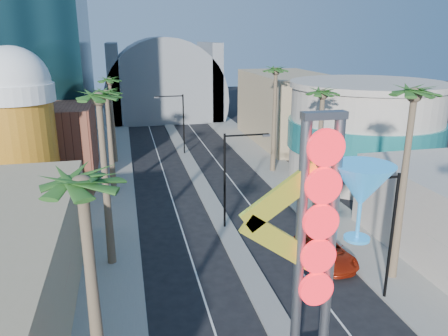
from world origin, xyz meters
TOP-DOWN VIEW (x-y plane):
  - sidewalk_west at (-9.50, 35.00)m, footprint 5.00×100.00m
  - sidewalk_east at (9.50, 35.00)m, footprint 5.00×100.00m
  - median at (0.00, 38.00)m, footprint 1.60×84.00m
  - brick_filler_west at (-16.00, 38.00)m, footprint 10.00×10.00m
  - filler_east at (16.00, 48.00)m, footprint 10.00×20.00m
  - beer_mug at (-17.00, 30.00)m, footprint 7.00×7.00m
  - turquoise_building at (18.00, 30.00)m, footprint 16.60×16.60m
  - canopy at (0.00, 72.00)m, footprint 22.00×16.00m
  - neon_sign at (0.82, 2.96)m, footprint 6.53×2.60m
  - streetlight_0 at (0.55, 20.00)m, footprint 3.79×0.25m
  - streetlight_1 at (-0.55, 44.00)m, footprint 3.79×0.25m
  - streetlight_2 at (6.72, 8.00)m, footprint 3.45×0.25m
  - palm_0 at (-9.00, 2.00)m, footprint 2.40×2.40m
  - palm_1 at (-9.00, 16.00)m, footprint 2.40×2.40m
  - palm_2 at (-9.00, 30.00)m, footprint 2.40×2.40m
  - palm_3 at (-9.00, 42.00)m, footprint 2.40×2.40m
  - palm_5 at (9.00, 10.00)m, footprint 2.40×2.40m
  - palm_6 at (9.00, 22.00)m, footprint 2.40×2.40m
  - palm_7 at (9.00, 34.00)m, footprint 2.40×2.40m
  - red_pickup at (5.66, 12.96)m, footprint 3.07×5.84m
  - pedestrian_b at (7.30, 18.50)m, footprint 0.96×0.81m

SIDE VIEW (x-z plane):
  - sidewalk_west at x=-9.50m, z-range 0.00..0.15m
  - sidewalk_east at x=9.50m, z-range 0.00..0.15m
  - median at x=0.00m, z-range 0.00..0.15m
  - red_pickup at x=5.66m, z-range 0.00..1.57m
  - pedestrian_b at x=7.30m, z-range 0.15..1.90m
  - brick_filler_west at x=-16.00m, z-range 0.00..8.00m
  - canopy at x=0.00m, z-range -6.69..15.31m
  - streetlight_2 at x=6.72m, z-range 0.83..8.83m
  - streetlight_0 at x=0.55m, z-range 0.88..8.88m
  - streetlight_1 at x=-0.55m, z-range 0.88..8.88m
  - filler_east at x=16.00m, z-range 0.00..10.00m
  - turquoise_building at x=18.00m, z-range -0.05..10.55m
  - neon_sign at x=0.82m, z-range 1.03..13.58m
  - beer_mug at x=-17.00m, z-range 0.59..15.09m
  - palm_2 at x=-9.00m, z-range 3.88..15.08m
  - palm_3 at x=-9.00m, z-range 3.88..15.08m
  - palm_0 at x=-9.00m, z-range 4.08..15.78m
  - palm_6 at x=9.00m, z-range 4.08..15.78m
  - palm_1 at x=-9.00m, z-range 4.47..17.17m
  - palm_7 at x=9.00m, z-range 4.47..17.17m
  - palm_5 at x=9.00m, z-range 4.67..17.87m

